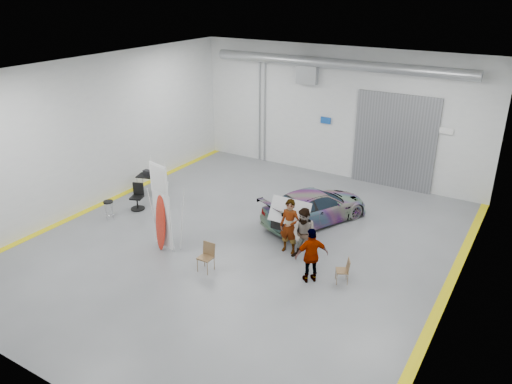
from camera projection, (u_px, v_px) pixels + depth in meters
The scene contains 13 objects.
ground at pixel (243, 242), 17.75m from camera, with size 16.00×16.00×0.00m, color slate.
room_shell at pixel (281, 118), 17.79m from camera, with size 14.02×16.18×6.01m.
sedan_car at pixel (315, 206), 19.08m from camera, with size 1.81×4.43×1.29m, color silver.
person_a at pixel (290, 226), 16.79m from camera, with size 0.70×0.46×1.94m, color #876949.
person_b at pixel (305, 235), 16.33m from camera, with size 0.90×0.69×1.85m, color slate.
person_c at pixel (312, 255), 15.15m from camera, with size 1.05×0.43×1.80m, color brown.
surfboard_display at pixel (162, 214), 16.78m from camera, with size 0.92×0.39×3.31m.
folding_chair_near at pixel (206, 263), 15.93m from camera, with size 0.46×0.47×0.94m.
folding_chair_far at pixel (342, 275), 15.34m from camera, with size 0.50×0.61×0.80m.
shop_stool at pixel (109, 210), 19.31m from camera, with size 0.40×0.40×0.78m.
work_table at pixel (150, 175), 21.71m from camera, with size 1.36×0.96×1.01m.
office_chair at pixel (138, 198), 20.20m from camera, with size 0.60×0.63×1.07m.
trunk_lid at pixel (292, 209), 17.27m from camera, with size 1.50×0.91×0.04m, color silver.
Camera 1 is at (8.53, -13.11, 8.60)m, focal length 35.00 mm.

